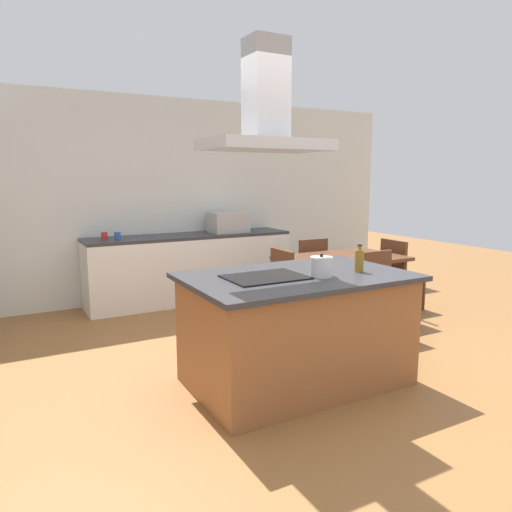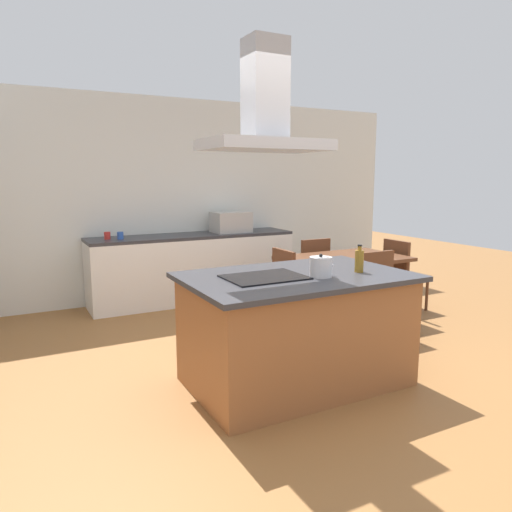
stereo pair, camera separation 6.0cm
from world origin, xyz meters
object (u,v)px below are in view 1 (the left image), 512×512
Objects in this scene: tea_kettle at (321,267)px; countertop_microwave at (228,222)px; chair_facing_back_wall at (308,268)px; cooktop at (265,277)px; olive_oil_bottle at (359,260)px; dining_table at (341,264)px; chair_at_right_end at (399,270)px; chair_at_left_end at (273,286)px; coffee_mug_blue at (117,236)px; chair_facing_island at (382,289)px; range_hood at (266,115)px; coffee_mug_red at (104,236)px.

tea_kettle is 3.12m from countertop_microwave.
cooktop is at bearing -132.40° from chair_facing_back_wall.
olive_oil_bottle is 1.68m from dining_table.
countertop_microwave is at bearing 133.09° from chair_at_right_end.
chair_at_left_end is 1.00× the size of chair_at_right_end.
olive_oil_bottle is at bearing -11.30° from cooktop.
chair_at_right_end is (1.57, -1.68, -0.53)m from countertop_microwave.
coffee_mug_blue is (-0.87, 3.00, -0.03)m from tea_kettle.
coffee_mug_blue is 3.19m from chair_facing_island.
range_hood reaches higher than cooktop.
cooktop is at bearing -123.34° from chair_at_left_end.
coffee_mug_red is 0.06× the size of dining_table.
chair_facing_back_wall is 0.99× the size of range_hood.
coffee_mug_blue is 0.06× the size of dining_table.
tea_kettle is at bearing -148.34° from chair_at_right_end.
cooktop is 2.97m from coffee_mug_red.
tea_kettle is at bearing -71.74° from coffee_mug_red.
coffee_mug_blue is 0.10× the size of chair_at_left_end.
cooktop is at bearing -80.61° from coffee_mug_blue.
countertop_microwave is 1.84m from dining_table.
cooktop is at bearing 0.00° from range_hood.
olive_oil_bottle is 3.24m from coffee_mug_blue.
dining_table is (2.32, -1.70, -0.28)m from coffee_mug_red.
chair_facing_back_wall is (0.92, 2.03, -0.49)m from olive_oil_bottle.
range_hood is at bearing 168.70° from olive_oil_bottle.
chair_at_right_end is at bearing -36.01° from chair_facing_back_wall.
range_hood reaches higher than chair_facing_island.
chair_at_left_end is at bearing -143.99° from chair_facing_back_wall.
chair_facing_back_wall is 1.00× the size of chair_at_right_end.
countertop_microwave is 2.49m from chair_facing_island.
cooktop is at bearing 168.70° from olive_oil_bottle.
countertop_microwave is 2.36m from chair_at_right_end.
chair_facing_island is at bearing -36.01° from chair_at_left_end.
tea_kettle is 0.25× the size of chair_at_left_end.
dining_table is 1.57× the size of chair_facing_back_wall.
coffee_mug_blue is 2.73m from dining_table.
tea_kettle is at bearing -22.35° from range_hood.
olive_oil_bottle is (0.38, 0.01, 0.02)m from tea_kettle.
cooktop is 6.67× the size of coffee_mug_red.
chair_at_left_end reaches higher than dining_table.
chair_at_left_end is 0.99× the size of range_hood.
coffee_mug_red reaches higher than dining_table.
coffee_mug_blue is at bearing 106.19° from tea_kettle.
tea_kettle is 2.46m from chair_facing_back_wall.
range_hood is (-0.79, -1.20, 1.59)m from chair_at_left_end.
coffee_mug_red is (-1.67, 0.02, -0.09)m from countertop_microwave.
tea_kettle is 1.20m from range_hood.
olive_oil_bottle is at bearing -95.08° from countertop_microwave.
coffee_mug_blue reaches higher than chair_at_right_end.
coffee_mug_red reaches higher than chair_facing_back_wall.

